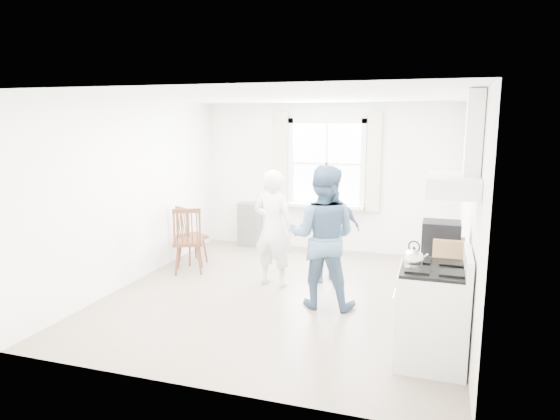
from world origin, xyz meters
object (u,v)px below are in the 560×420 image
at_px(stereo_stack, 441,238).
at_px(windsor_chair_b, 187,229).
at_px(windsor_chair_a, 188,234).
at_px(person_right, 329,230).
at_px(person_left, 273,228).
at_px(low_cabinet, 440,294).
at_px(gas_stove, 432,314).
at_px(person_mid, 323,237).

xyz_separation_m(stereo_stack, windsor_chair_b, (-3.91, 1.54, -0.50)).
distance_m(windsor_chair_a, person_right, 2.12).
bearing_deg(person_left, stereo_stack, 165.99).
bearing_deg(person_right, person_left, 2.40).
bearing_deg(low_cabinet, windsor_chair_b, 158.28).
bearing_deg(windsor_chair_b, gas_stove, -30.40).
distance_m(person_left, person_right, 0.81).
xyz_separation_m(low_cabinet, person_left, (-2.25, 0.99, 0.37)).
bearing_deg(low_cabinet, stereo_stack, 137.91).
height_order(stereo_stack, person_left, person_left).
relative_size(gas_stove, windsor_chair_b, 1.19).
height_order(gas_stove, stereo_stack, stereo_stack).
distance_m(windsor_chair_a, person_left, 1.40).
bearing_deg(stereo_stack, low_cabinet, -42.09).
xyz_separation_m(low_cabinet, windsor_chair_b, (-3.93, 1.57, 0.13)).
bearing_deg(stereo_stack, person_mid, 164.55).
bearing_deg(windsor_chair_a, person_mid, -16.19).
xyz_separation_m(stereo_stack, person_right, (-1.52, 1.35, -0.31)).
bearing_deg(windsor_chair_b, person_mid, -24.69).
distance_m(windsor_chair_b, person_right, 2.40).
distance_m(gas_stove, windsor_chair_b, 4.48).
relative_size(windsor_chair_b, person_mid, 0.53).
bearing_deg(person_mid, low_cabinet, 161.76).
height_order(windsor_chair_a, windsor_chair_b, windsor_chair_a).
height_order(gas_stove, person_right, person_right).
relative_size(person_mid, person_right, 1.16).
bearing_deg(person_mid, windsor_chair_b, -26.81).
bearing_deg(person_mid, person_right, -84.32).
bearing_deg(windsor_chair_b, stereo_stack, -21.54).
bearing_deg(gas_stove, person_left, 142.32).
relative_size(low_cabinet, windsor_chair_b, 0.95).
xyz_separation_m(low_cabinet, person_mid, (-1.41, 0.41, 0.44)).
height_order(low_cabinet, stereo_stack, stereo_stack).
bearing_deg(person_right, windsor_chair_a, -17.95).
relative_size(low_cabinet, person_mid, 0.50).
bearing_deg(windsor_chair_a, low_cabinet, -16.16).
xyz_separation_m(stereo_stack, person_left, (-2.22, 0.96, -0.25)).
xyz_separation_m(gas_stove, person_mid, (-1.34, 1.11, 0.41)).
xyz_separation_m(gas_stove, windsor_chair_a, (-3.57, 1.75, 0.15)).
distance_m(low_cabinet, person_right, 2.10).
bearing_deg(low_cabinet, gas_stove, -95.68).
relative_size(person_left, person_mid, 0.92).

